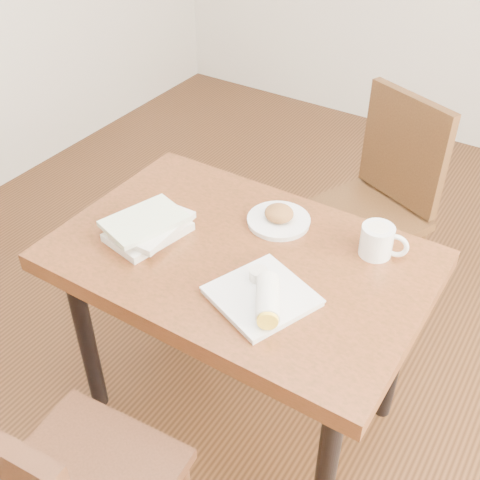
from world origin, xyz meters
The scene contains 7 objects.
ground centered at (0.00, 0.00, -0.01)m, with size 4.00×5.00×0.01m, color #472814.
table centered at (0.00, 0.00, 0.66)m, with size 1.12×0.74×0.75m.
chair_far centered at (0.14, 0.81, 0.55)m, with size 0.55×0.55×0.95m.
plate_scone centered at (0.02, 0.20, 0.77)m, with size 0.20×0.20×0.06m.
coffee_mug centered at (0.35, 0.22, 0.80)m, with size 0.15×0.10×0.10m.
plate_burrito centered at (0.17, -0.15, 0.78)m, with size 0.32×0.32×0.08m.
book_stack centered at (-0.29, -0.08, 0.78)m, with size 0.23×0.28×0.06m.
Camera 1 is at (0.76, -1.19, 1.90)m, focal length 45.00 mm.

